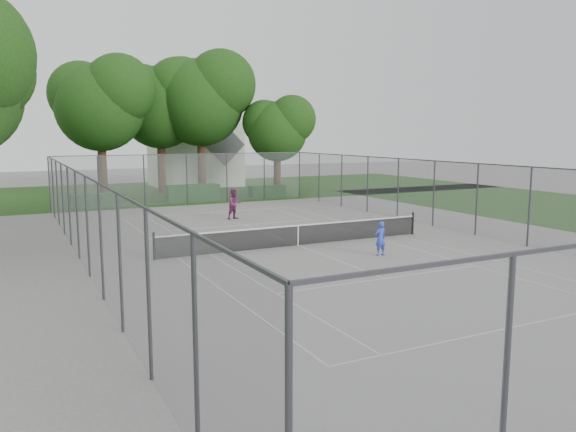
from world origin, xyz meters
name	(u,v)px	position (x,y,z in m)	size (l,w,h in m)	color
ground	(298,246)	(0.00, 0.00, 0.00)	(120.00, 120.00, 0.00)	slate
grass_far	(157,192)	(0.00, 26.00, 0.00)	(60.00, 20.00, 0.00)	#1B3F12
court_markings	(298,245)	(0.00, 0.00, 0.01)	(11.03, 23.83, 0.01)	silver
tennis_net	(298,234)	(0.00, 0.00, 0.51)	(12.87, 0.10, 1.10)	black
perimeter_fence	(298,205)	(0.00, 0.00, 1.81)	(18.08, 34.08, 3.52)	#38383D
tree_far_left	(101,100)	(-4.79, 22.51, 7.40)	(7.49, 6.84, 10.77)	#342212
tree_far_midleft	(161,101)	(0.28, 24.80, 7.61)	(7.70, 7.03, 11.07)	#342212
tree_far_midright	(202,95)	(3.18, 22.98, 8.01)	(8.10, 7.40, 11.65)	#342212
tree_far_right	(278,126)	(8.50, 19.75, 5.50)	(5.58, 5.09, 8.02)	#342212
hedge_left	(98,200)	(-5.93, 17.97, 0.45)	(3.57, 1.07, 0.89)	#164516
hedge_mid	(193,193)	(0.75, 18.16, 0.61)	(3.88, 1.11, 1.22)	#164516
hedge_right	(267,191)	(6.93, 18.57, 0.43)	(2.86, 1.05, 0.86)	#164516
house	(195,144)	(4.74, 30.23, 3.92)	(7.82, 6.06, 9.73)	silver
girl_player	(380,238)	(2.06, -3.29, 0.70)	(0.51, 0.34, 1.41)	blue
woman_player	(235,204)	(0.34, 8.62, 0.88)	(0.86, 0.67, 1.77)	#702557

